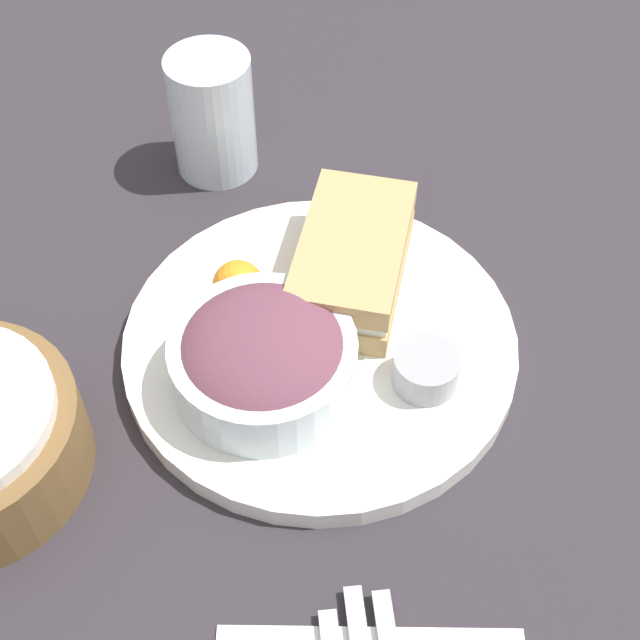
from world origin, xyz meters
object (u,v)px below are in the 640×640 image
plate (320,344)px  dressing_cup (426,370)px  salad_bowl (263,357)px  drink_glass (213,115)px  sandwich (352,260)px

plate → dressing_cup: size_ratio=6.28×
plate → dressing_cup: dressing_cup is taller
salad_bowl → drink_glass: size_ratio=1.19×
salad_bowl → drink_glass: drink_glass is taller
plate → dressing_cup: (-0.04, -0.08, 0.02)m
plate → sandwich: bearing=-23.6°
plate → sandwich: sandwich is taller
plate → salad_bowl: bearing=136.3°
drink_glass → salad_bowl: bearing=-167.4°
plate → dressing_cup: bearing=-118.0°
drink_glass → plate: bearing=-155.9°
sandwich → dressing_cup: (-0.10, -0.05, -0.01)m
salad_bowl → drink_glass: (0.27, 0.06, 0.01)m
salad_bowl → drink_glass: bearing=12.6°
salad_bowl → dressing_cup: salad_bowl is taller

